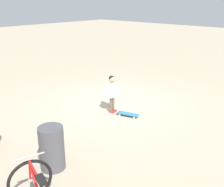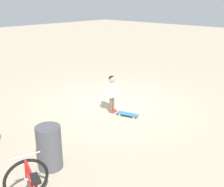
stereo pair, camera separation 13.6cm
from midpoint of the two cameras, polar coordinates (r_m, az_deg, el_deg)
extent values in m
plane|color=tan|center=(8.17, 0.51, -2.29)|extent=(50.00, 50.00, 0.00)
cylinder|color=brown|center=(7.59, 0.75, -2.10)|extent=(0.08, 0.08, 0.42)
cube|color=#B73333|center=(7.65, 0.93, -3.64)|extent=(0.10, 0.16, 0.05)
cylinder|color=brown|center=(7.50, 0.28, -2.35)|extent=(0.08, 0.08, 0.42)
cube|color=#B73333|center=(7.57, 0.46, -3.91)|extent=(0.10, 0.16, 0.05)
cube|color=white|center=(7.40, 0.53, 0.73)|extent=(0.26, 0.17, 0.40)
cylinder|color=white|center=(7.47, 1.83, 0.90)|extent=(0.06, 0.06, 0.32)
cylinder|color=white|center=(7.32, -0.55, 0.50)|extent=(0.06, 0.06, 0.32)
sphere|color=tan|center=(7.31, 0.53, 3.07)|extent=(0.17, 0.17, 0.17)
sphere|color=black|center=(7.31, 0.47, 3.19)|extent=(0.16, 0.16, 0.16)
cube|color=teal|center=(7.35, 3.87, -4.35)|extent=(0.35, 0.63, 0.02)
cube|color=#B7B7BC|center=(7.29, 5.38, -4.74)|extent=(0.11, 0.06, 0.02)
cube|color=#B7B7BC|center=(7.43, 2.38, -4.16)|extent=(0.11, 0.06, 0.02)
cylinder|color=beige|center=(7.36, 5.60, -4.69)|extent=(0.04, 0.06, 0.06)
cylinder|color=beige|center=(7.23, 5.16, -5.13)|extent=(0.04, 0.06, 0.06)
cylinder|color=beige|center=(7.51, 2.62, -4.12)|extent=(0.04, 0.06, 0.06)
cylinder|color=beige|center=(7.38, 2.13, -4.53)|extent=(0.04, 0.06, 0.06)
torus|color=black|center=(4.61, -16.87, -17.02)|extent=(0.69, 0.25, 0.71)
cylinder|color=#B7B7BC|center=(4.61, -16.87, -17.02)|extent=(0.07, 0.07, 0.06)
cylinder|color=red|center=(4.23, -15.92, -17.66)|extent=(0.19, 0.51, 0.48)
cylinder|color=red|center=(4.06, -16.02, -15.62)|extent=(0.20, 0.58, 0.06)
cylinder|color=red|center=(4.45, -16.97, -15.29)|extent=(0.07, 0.13, 0.41)
cube|color=black|center=(3.79, -14.92, -17.10)|extent=(0.16, 0.24, 0.05)
cylinder|color=#B7B7BC|center=(4.26, -17.18, -12.53)|extent=(0.45, 0.15, 0.02)
cylinder|color=#4C4C51|center=(5.20, -12.43, -11.11)|extent=(0.46, 0.46, 0.85)
camera|label=1|loc=(0.07, -89.48, 0.19)|focal=43.05mm
camera|label=2|loc=(0.07, 90.52, -0.19)|focal=43.05mm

